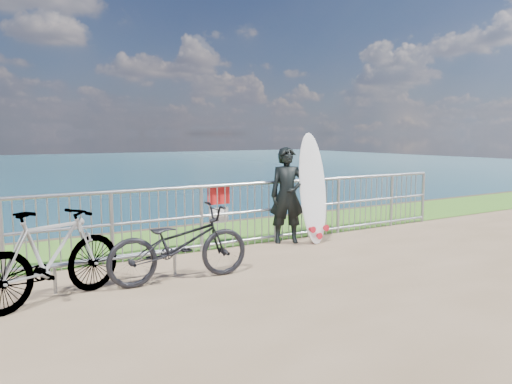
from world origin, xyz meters
TOP-DOWN VIEW (x-y plane):
  - grass_strip at (0.00, 2.70)m, footprint 120.00×120.00m
  - railing at (0.02, 1.60)m, footprint 10.06×0.10m
  - surfer at (1.13, 1.42)m, footprint 0.75×0.64m
  - surfboard at (1.53, 1.18)m, footprint 0.60×0.55m
  - bicycle_near at (-1.49, 0.21)m, footprint 1.98×0.80m
  - bicycle_far at (-3.11, 0.21)m, footprint 1.92×1.15m
  - bike_rack at (-2.23, 0.53)m, footprint 1.79×0.05m

SIDE VIEW (x-z plane):
  - grass_strip at x=0.00m, z-range 0.01..0.01m
  - bike_rack at x=-2.23m, z-range 0.12..0.49m
  - bicycle_near at x=-1.49m, z-range 0.00..1.02m
  - bicycle_far at x=-3.11m, z-range 0.00..1.12m
  - railing at x=0.02m, z-range 0.01..1.14m
  - surfer at x=1.13m, z-range 0.00..1.74m
  - surfboard at x=1.53m, z-range -0.08..1.93m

